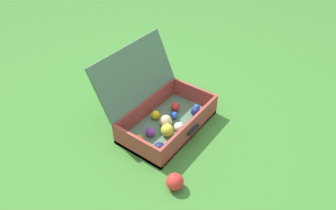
{
  "coord_description": "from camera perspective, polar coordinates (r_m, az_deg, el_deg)",
  "views": [
    {
      "loc": [
        -1.19,
        -0.97,
        1.4
      ],
      "look_at": [
        0.04,
        -0.06,
        0.19
      ],
      "focal_mm": 33.33,
      "sensor_mm": 36.0,
      "label": 1
    }
  ],
  "objects": [
    {
      "name": "ground_plane",
      "position": [
        2.07,
        -2.04,
        -4.06
      ],
      "size": [
        16.0,
        16.0,
        0.0
      ],
      "primitive_type": "plane",
      "color": "#3D7A2D"
    },
    {
      "name": "open_suitcase",
      "position": [
        2.02,
        -1.47,
        -1.1
      ],
      "size": [
        0.64,
        0.55,
        0.49
      ],
      "color": "#4C7051",
      "rests_on": "ground"
    },
    {
      "name": "stray_ball_on_grass",
      "position": [
        1.71,
        1.26,
        -13.85
      ],
      "size": [
        0.1,
        0.1,
        0.1
      ],
      "primitive_type": "sphere",
      "color": "red",
      "rests_on": "ground"
    }
  ]
}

